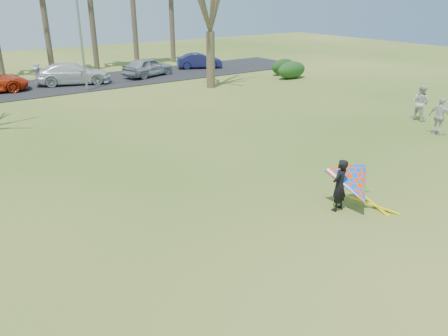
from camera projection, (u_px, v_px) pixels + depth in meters
ground at (261, 221)px, 13.51m from camera, size 100.00×100.00×0.00m
parking_strip at (47, 87)px, 32.50m from camera, size 46.00×7.00×0.06m
streetlight at (82, 26)px, 29.71m from camera, size 2.28×0.18×8.00m
hedge_near at (291, 70)px, 35.59m from camera, size 2.77×1.26×1.38m
hedge_far at (283, 67)px, 37.24m from camera, size 2.42×1.14×1.34m
car_3 at (73, 73)px, 33.14m from camera, size 5.86×3.74×1.58m
car_4 at (148, 67)px, 36.25m from camera, size 4.88×3.15×1.55m
car_5 at (199, 61)px, 40.18m from camera, size 4.30×2.94×1.34m
pedestrian_a at (420, 103)px, 23.86m from camera, size 0.73×0.94×1.93m
pedestrian_b at (440, 117)px, 21.26m from camera, size 0.49×1.12×1.89m
kite_flyer at (353, 185)px, 13.93m from camera, size 2.13×2.39×2.02m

